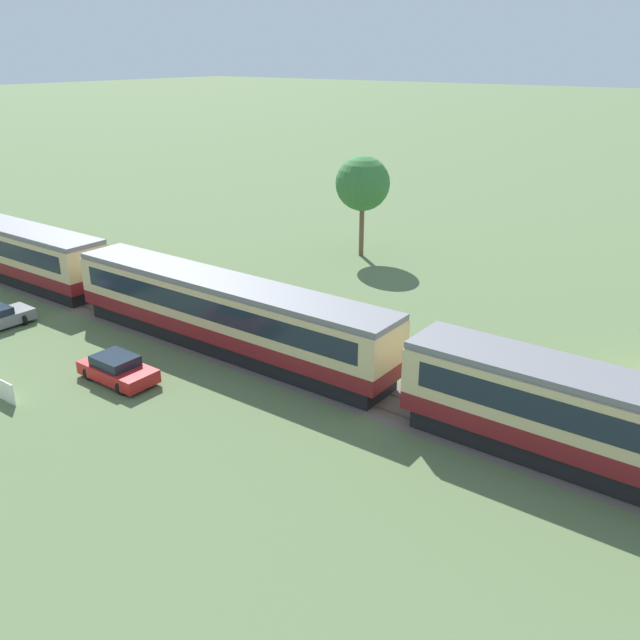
{
  "coord_description": "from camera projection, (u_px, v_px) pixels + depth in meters",
  "views": [
    {
      "loc": [
        18.89,
        -24.11,
        15.09
      ],
      "look_at": [
        1.51,
        -0.6,
        3.4
      ],
      "focal_mm": 38.0,
      "sensor_mm": 36.0,
      "label": 1
    }
  ],
  "objects": [
    {
      "name": "railway_track",
      "position": [
        323.0,
        380.0,
        33.21
      ],
      "size": [
        123.1,
        3.6,
        0.04
      ],
      "color": "#665B51",
      "rests_on": "ground_plane"
    },
    {
      "name": "parked_car_red",
      "position": [
        117.0,
        369.0,
        32.99
      ],
      "size": [
        4.11,
        1.91,
        1.3
      ],
      "rotation": [
        0.0,
        0.0,
        -0.01
      ],
      "color": "red",
      "rests_on": "ground_plane"
    },
    {
      "name": "ground_plane",
      "position": [
        303.0,
        373.0,
        34.03
      ],
      "size": [
        600.0,
        600.0,
        0.0
      ],
      "primitive_type": "plane",
      "color": "#566B42"
    },
    {
      "name": "passenger_train",
      "position": [
        229.0,
        312.0,
        35.8
      ],
      "size": [
        64.62,
        3.11,
        3.95
      ],
      "color": "maroon",
      "rests_on": "ground_plane"
    },
    {
      "name": "yard_tree_0",
      "position": [
        363.0,
        184.0,
        51.36
      ],
      "size": [
        4.16,
        4.16,
        7.76
      ],
      "color": "brown",
      "rests_on": "ground_plane"
    }
  ]
}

